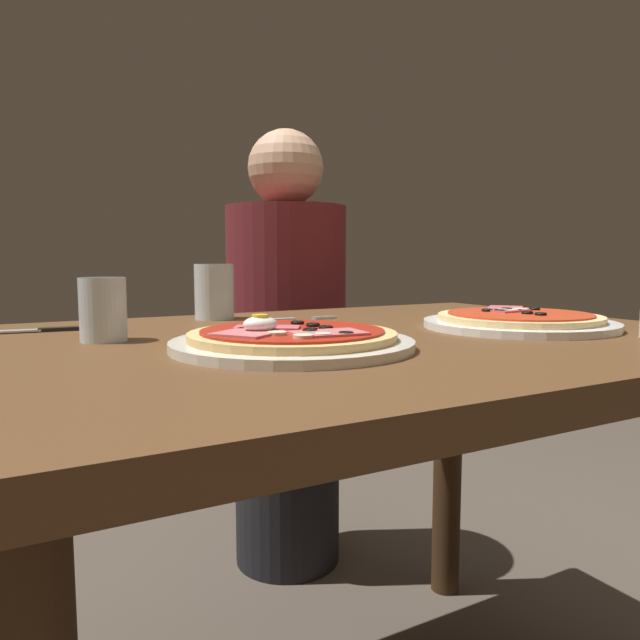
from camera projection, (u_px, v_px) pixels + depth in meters
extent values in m
cube|color=brown|center=(361.00, 347.00, 0.92)|extent=(1.10, 0.83, 0.04)
cylinder|color=#3C2715|center=(7.00, 551.00, 1.03)|extent=(0.07, 0.07, 0.69)
cylinder|color=#3C2715|center=(448.00, 458.00, 1.50)|extent=(0.07, 0.07, 0.69)
cylinder|color=silver|center=(293.00, 344.00, 0.77)|extent=(0.31, 0.31, 0.01)
cylinder|color=#DBB26B|center=(292.00, 336.00, 0.77)|extent=(0.27, 0.27, 0.01)
cylinder|color=#A82314|center=(292.00, 331.00, 0.77)|extent=(0.24, 0.24, 0.00)
torus|color=black|center=(297.00, 323.00, 0.83)|extent=(0.02, 0.02, 0.00)
torus|color=black|center=(313.00, 325.00, 0.80)|extent=(0.02, 0.02, 0.00)
torus|color=black|center=(310.00, 331.00, 0.73)|extent=(0.02, 0.02, 0.00)
torus|color=black|center=(346.00, 334.00, 0.71)|extent=(0.02, 0.02, 0.00)
torus|color=black|center=(326.00, 328.00, 0.77)|extent=(0.02, 0.02, 0.00)
torus|color=black|center=(311.00, 330.00, 0.74)|extent=(0.02, 0.02, 0.00)
cube|color=#D16B70|center=(248.00, 333.00, 0.72)|extent=(0.10, 0.10, 0.00)
cube|color=#D16B70|center=(328.00, 333.00, 0.72)|extent=(0.09, 0.07, 0.00)
cube|color=#C65B66|center=(267.00, 328.00, 0.77)|extent=(0.09, 0.08, 0.00)
cylinder|color=beige|center=(277.00, 333.00, 0.71)|extent=(0.02, 0.02, 0.00)
cylinder|color=beige|center=(303.00, 336.00, 0.68)|extent=(0.02, 0.02, 0.00)
cylinder|color=beige|center=(323.00, 335.00, 0.70)|extent=(0.02, 0.02, 0.00)
ellipsoid|color=white|center=(260.00, 324.00, 0.74)|extent=(0.04, 0.03, 0.02)
cylinder|color=yellow|center=(260.00, 316.00, 0.74)|extent=(0.02, 0.02, 0.00)
cylinder|color=white|center=(519.00, 324.00, 0.99)|extent=(0.31, 0.31, 0.01)
cylinder|color=#E5C17F|center=(519.00, 318.00, 0.99)|extent=(0.26, 0.26, 0.01)
cylinder|color=red|center=(519.00, 314.00, 0.99)|extent=(0.23, 0.23, 0.00)
torus|color=black|center=(527.00, 313.00, 0.97)|extent=(0.02, 0.02, 0.00)
torus|color=black|center=(487.00, 310.00, 1.02)|extent=(0.02, 0.02, 0.00)
torus|color=black|center=(535.00, 309.00, 1.05)|extent=(0.02, 0.02, 0.00)
torus|color=black|center=(506.00, 309.00, 1.04)|extent=(0.02, 0.02, 0.00)
torus|color=black|center=(541.00, 314.00, 0.95)|extent=(0.02, 0.02, 0.00)
torus|color=black|center=(500.00, 311.00, 1.00)|extent=(0.02, 0.02, 0.00)
cube|color=#C65B66|center=(507.00, 309.00, 1.06)|extent=(0.11, 0.10, 0.00)
cube|color=#C65B66|center=(509.00, 311.00, 1.02)|extent=(0.07, 0.05, 0.00)
cylinder|color=beige|center=(520.00, 309.00, 1.03)|extent=(0.03, 0.03, 0.00)
cylinder|color=beige|center=(503.00, 310.00, 1.02)|extent=(0.02, 0.02, 0.00)
cylinder|color=beige|center=(512.00, 311.00, 1.01)|extent=(0.02, 0.02, 0.00)
cylinder|color=silver|center=(103.00, 309.00, 0.83)|extent=(0.06, 0.06, 0.09)
cylinder|color=silver|center=(104.00, 332.00, 0.84)|extent=(0.06, 0.06, 0.02)
cylinder|color=silver|center=(214.00, 292.00, 1.13)|extent=(0.07, 0.07, 0.10)
cylinder|color=silver|center=(215.00, 311.00, 1.13)|extent=(0.07, 0.07, 0.03)
cube|color=silver|center=(276.00, 320.00, 1.09)|extent=(0.08, 0.02, 0.00)
cube|color=silver|center=(326.00, 318.00, 1.13)|extent=(0.05, 0.01, 0.00)
cube|color=silver|center=(325.00, 318.00, 1.13)|extent=(0.05, 0.01, 0.00)
cube|color=silver|center=(324.00, 318.00, 1.14)|extent=(0.05, 0.01, 0.00)
cube|color=silver|center=(323.00, 317.00, 1.14)|extent=(0.05, 0.01, 0.00)
cube|color=silver|center=(2.00, 332.00, 0.92)|extent=(0.11, 0.03, 0.00)
cube|color=black|center=(69.00, 329.00, 0.96)|extent=(0.09, 0.03, 0.01)
cylinder|color=black|center=(287.00, 479.00, 1.67)|extent=(0.29, 0.29, 0.46)
cylinder|color=maroon|center=(286.00, 304.00, 1.62)|extent=(0.32, 0.32, 0.52)
sphere|color=tan|center=(286.00, 168.00, 1.58)|extent=(0.20, 0.20, 0.20)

